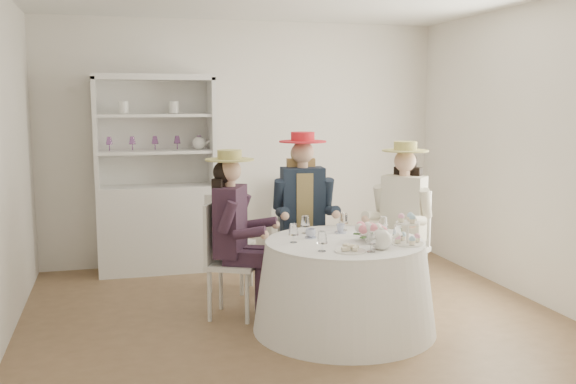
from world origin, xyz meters
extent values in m
plane|color=brown|center=(0.00, 0.00, 0.00)|extent=(4.50, 4.50, 0.00)
plane|color=silver|center=(0.00, 2.00, 1.35)|extent=(4.50, 0.00, 4.50)
plane|color=silver|center=(0.00, -2.00, 1.35)|extent=(4.50, 0.00, 4.50)
plane|color=silver|center=(2.25, 0.00, 1.35)|extent=(0.00, 4.50, 4.50)
cone|color=white|center=(0.32, -0.46, 0.35)|extent=(1.46, 1.46, 0.71)
cylinder|color=white|center=(0.32, -0.46, 0.72)|extent=(1.26, 1.26, 0.02)
cube|color=silver|center=(-1.01, 1.75, 0.46)|extent=(1.31, 0.76, 0.93)
cube|color=silver|center=(-1.01, 1.96, 1.50)|extent=(1.21, 0.35, 1.13)
cube|color=silver|center=(-1.01, 1.75, 2.06)|extent=(1.31, 0.76, 0.06)
cube|color=silver|center=(-1.60, 1.75, 1.50)|extent=(0.16, 0.46, 1.13)
cube|color=silver|center=(-0.41, 1.75, 1.50)|extent=(0.16, 0.46, 1.13)
cube|color=silver|center=(-1.01, 1.75, 1.29)|extent=(1.22, 0.69, 0.03)
cube|color=silver|center=(-1.01, 1.75, 1.67)|extent=(1.22, 0.69, 0.03)
sphere|color=white|center=(-0.54, 1.75, 1.37)|extent=(0.14, 0.14, 0.14)
cube|color=silver|center=(0.51, 1.75, 0.33)|extent=(0.55, 0.55, 0.65)
cylinder|color=black|center=(0.51, 1.75, 0.80)|extent=(0.31, 0.31, 0.29)
cube|color=silver|center=(-0.49, 0.07, 0.45)|extent=(0.54, 0.54, 0.04)
cylinder|color=silver|center=(-0.41, -0.15, 0.22)|extent=(0.04, 0.04, 0.44)
cylinder|color=silver|center=(-0.27, 0.14, 0.22)|extent=(0.04, 0.04, 0.44)
cylinder|color=silver|center=(-0.70, 0.00, 0.22)|extent=(0.04, 0.04, 0.44)
cylinder|color=silver|center=(-0.56, 0.29, 0.22)|extent=(0.04, 0.04, 0.44)
cube|color=silver|center=(-0.65, 0.15, 0.73)|extent=(0.20, 0.36, 0.50)
cube|color=black|center=(-0.51, 0.08, 0.83)|extent=(0.34, 0.42, 0.59)
cube|color=black|center=(-0.42, -0.06, 0.53)|extent=(0.37, 0.27, 0.12)
cylinder|color=black|center=(-0.29, -0.13, 0.23)|extent=(0.10, 0.10, 0.46)
cylinder|color=black|center=(-0.56, -0.13, 0.90)|extent=(0.20, 0.16, 0.28)
cube|color=black|center=(-0.34, 0.10, 0.53)|extent=(0.37, 0.27, 0.12)
cylinder|color=black|center=(-0.21, 0.04, 0.23)|extent=(0.10, 0.10, 0.46)
cylinder|color=black|center=(-0.38, 0.25, 0.90)|extent=(0.20, 0.16, 0.28)
cylinder|color=#D8A889|center=(-0.51, 0.08, 1.14)|extent=(0.09, 0.09, 0.08)
sphere|color=#D8A889|center=(-0.51, 0.08, 1.25)|extent=(0.19, 0.19, 0.19)
sphere|color=black|center=(-0.55, 0.10, 1.24)|extent=(0.19, 0.19, 0.19)
cube|color=black|center=(-0.58, 0.12, 1.00)|extent=(0.18, 0.25, 0.38)
cylinder|color=tan|center=(-0.51, 0.08, 1.34)|extent=(0.40, 0.40, 0.01)
cylinder|color=tan|center=(-0.51, 0.08, 1.38)|extent=(0.20, 0.20, 0.08)
cube|color=silver|center=(0.25, 0.50, 0.49)|extent=(0.48, 0.48, 0.04)
cylinder|color=silver|center=(0.06, 0.34, 0.24)|extent=(0.04, 0.04, 0.48)
cylinder|color=silver|center=(0.41, 0.31, 0.24)|extent=(0.04, 0.04, 0.48)
cylinder|color=silver|center=(0.10, 0.69, 0.24)|extent=(0.04, 0.04, 0.48)
cylinder|color=silver|center=(0.44, 0.66, 0.24)|extent=(0.04, 0.04, 0.48)
cube|color=silver|center=(0.27, 0.70, 0.79)|extent=(0.42, 0.07, 0.55)
cube|color=#1B2536|center=(0.25, 0.52, 0.89)|extent=(0.41, 0.25, 0.63)
cube|color=tan|center=(0.25, 0.52, 0.89)|extent=(0.17, 0.25, 0.55)
cube|color=#1B2536|center=(0.14, 0.38, 0.58)|extent=(0.18, 0.38, 0.13)
cylinder|color=#1B2536|center=(0.13, 0.23, 0.25)|extent=(0.11, 0.11, 0.50)
cylinder|color=#1B2536|center=(0.03, 0.50, 0.97)|extent=(0.12, 0.20, 0.30)
cube|color=#1B2536|center=(0.34, 0.36, 0.58)|extent=(0.18, 0.38, 0.13)
cylinder|color=#1B2536|center=(0.32, 0.21, 0.25)|extent=(0.11, 0.11, 0.50)
cylinder|color=#1B2536|center=(0.48, 0.46, 0.97)|extent=(0.12, 0.20, 0.30)
cylinder|color=#D8A889|center=(0.25, 0.52, 1.23)|extent=(0.10, 0.10, 0.09)
sphere|color=#D8A889|center=(0.25, 0.52, 1.35)|extent=(0.21, 0.21, 0.21)
sphere|color=tan|center=(0.26, 0.57, 1.34)|extent=(0.21, 0.21, 0.21)
cube|color=tan|center=(0.26, 0.61, 1.08)|extent=(0.27, 0.11, 0.41)
cylinder|color=red|center=(0.25, 0.52, 1.45)|extent=(0.44, 0.44, 0.01)
cylinder|color=red|center=(0.25, 0.52, 1.49)|extent=(0.22, 0.22, 0.09)
cube|color=silver|center=(1.09, 0.12, 0.47)|extent=(0.59, 0.59, 0.04)
cylinder|color=silver|center=(0.85, 0.13, 0.23)|extent=(0.04, 0.04, 0.46)
cylinder|color=silver|center=(1.08, -0.12, 0.23)|extent=(0.04, 0.04, 0.46)
cylinder|color=silver|center=(1.09, 0.35, 0.23)|extent=(0.04, 0.04, 0.46)
cylinder|color=silver|center=(1.32, 0.11, 0.23)|extent=(0.04, 0.04, 0.46)
cube|color=silver|center=(1.22, 0.25, 0.75)|extent=(0.29, 0.31, 0.52)
cube|color=beige|center=(1.10, 0.13, 0.85)|extent=(0.41, 0.41, 0.60)
cube|color=beige|center=(0.93, 0.10, 0.55)|extent=(0.35, 0.34, 0.12)
cylinder|color=beige|center=(0.83, 0.00, 0.24)|extent=(0.10, 0.10, 0.48)
cylinder|color=beige|center=(0.92, 0.26, 0.92)|extent=(0.20, 0.19, 0.29)
cube|color=beige|center=(1.06, -0.03, 0.55)|extent=(0.35, 0.34, 0.12)
cylinder|color=beige|center=(0.95, -0.13, 0.24)|extent=(0.10, 0.10, 0.48)
cylinder|color=beige|center=(1.22, -0.05, 0.92)|extent=(0.20, 0.19, 0.29)
cylinder|color=#D8A889|center=(1.10, 0.13, 1.17)|extent=(0.09, 0.09, 0.08)
sphere|color=#D8A889|center=(1.10, 0.13, 1.29)|extent=(0.20, 0.20, 0.20)
sphere|color=black|center=(1.13, 0.16, 1.27)|extent=(0.20, 0.20, 0.20)
cube|color=black|center=(1.16, 0.19, 1.03)|extent=(0.23, 0.24, 0.39)
cylinder|color=tan|center=(1.10, 0.13, 1.38)|extent=(0.41, 0.41, 0.01)
cylinder|color=tan|center=(1.10, 0.13, 1.42)|extent=(0.21, 0.21, 0.08)
cube|color=silver|center=(-0.37, 0.85, 0.44)|extent=(0.53, 0.53, 0.04)
cylinder|color=silver|center=(-0.16, 0.91, 0.22)|extent=(0.04, 0.04, 0.43)
cylinder|color=silver|center=(-0.44, 1.06, 0.22)|extent=(0.04, 0.04, 0.43)
cylinder|color=silver|center=(-0.31, 0.63, 0.22)|extent=(0.04, 0.04, 0.43)
cylinder|color=silver|center=(-0.59, 0.78, 0.22)|extent=(0.04, 0.04, 0.43)
cube|color=silver|center=(-0.46, 0.69, 0.71)|extent=(0.34, 0.20, 0.49)
imported|color=white|center=(0.08, -0.29, 0.76)|extent=(0.10, 0.10, 0.07)
imported|color=white|center=(0.38, -0.17, 0.76)|extent=(0.09, 0.09, 0.07)
imported|color=white|center=(0.58, -0.33, 0.76)|extent=(0.10, 0.10, 0.06)
imported|color=white|center=(0.52, -0.49, 0.75)|extent=(0.21, 0.21, 0.05)
sphere|color=pink|center=(0.57, -0.54, 0.82)|extent=(0.07, 0.07, 0.07)
sphere|color=white|center=(0.56, -0.50, 0.82)|extent=(0.07, 0.07, 0.07)
sphere|color=pink|center=(0.53, -0.48, 0.82)|extent=(0.07, 0.07, 0.07)
sphere|color=white|center=(0.50, -0.48, 0.82)|extent=(0.07, 0.07, 0.07)
sphere|color=pink|center=(0.46, -0.49, 0.82)|extent=(0.07, 0.07, 0.07)
sphere|color=white|center=(0.44, -0.52, 0.82)|extent=(0.07, 0.07, 0.07)
sphere|color=pink|center=(0.44, -0.56, 0.82)|extent=(0.07, 0.07, 0.07)
sphere|color=white|center=(0.46, -0.59, 0.82)|extent=(0.07, 0.07, 0.07)
sphere|color=pink|center=(0.50, -0.60, 0.82)|extent=(0.07, 0.07, 0.07)
sphere|color=white|center=(0.53, -0.59, 0.82)|extent=(0.07, 0.07, 0.07)
sphere|color=pink|center=(0.56, -0.57, 0.82)|extent=(0.07, 0.07, 0.07)
sphere|color=white|center=(0.48, -0.80, 0.80)|extent=(0.16, 0.16, 0.16)
cylinder|color=white|center=(0.58, -0.80, 0.81)|extent=(0.10, 0.03, 0.08)
cylinder|color=white|center=(0.48, -0.80, 0.88)|extent=(0.04, 0.04, 0.02)
cylinder|color=white|center=(0.22, -0.81, 0.73)|extent=(0.23, 0.23, 0.01)
cube|color=beige|center=(0.18, -0.83, 0.75)|extent=(0.05, 0.04, 0.03)
cube|color=beige|center=(0.22, -0.81, 0.76)|extent=(0.06, 0.05, 0.03)
cube|color=beige|center=(0.27, -0.80, 0.75)|extent=(0.06, 0.06, 0.03)
cube|color=beige|center=(0.21, -0.78, 0.76)|extent=(0.06, 0.06, 0.03)
cube|color=beige|center=(0.25, -0.85, 0.75)|extent=(0.06, 0.06, 0.03)
cylinder|color=white|center=(0.74, -0.70, 0.73)|extent=(0.25, 0.25, 0.01)
cylinder|color=white|center=(0.74, -0.70, 0.81)|extent=(0.02, 0.02, 0.17)
cylinder|color=white|center=(0.74, -0.70, 0.89)|extent=(0.19, 0.19, 0.01)
camera|label=1|loc=(-1.42, -5.13, 1.83)|focal=40.00mm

